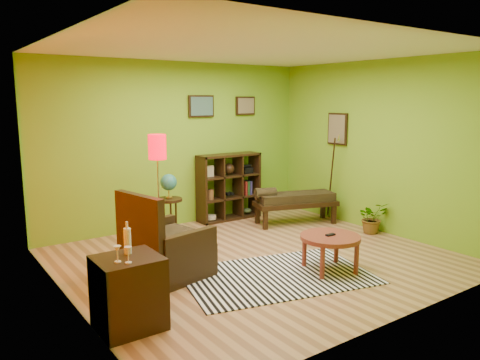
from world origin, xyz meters
TOP-DOWN VIEW (x-y plane):
  - ground at (0.00, 0.00)m, footprint 5.00×5.00m
  - room_shell at (-0.09, 0.01)m, footprint 5.04×4.54m
  - zebra_rug at (-0.19, -0.66)m, footprint 2.56×1.94m
  - coffee_table at (0.48, -0.90)m, footprint 0.76×0.76m
  - armchair at (-1.34, 0.14)m, footprint 1.05×1.05m
  - side_cabinet at (-2.20, -0.87)m, footprint 0.60×0.54m
  - floor_lamp at (-0.99, 0.97)m, footprint 0.26×0.26m
  - globe_table at (-0.51, 1.64)m, footprint 0.42×0.42m
  - cube_shelf at (0.91, 2.03)m, footprint 1.20×0.35m
  - bench at (1.64, 1.10)m, footprint 1.54×0.94m
  - potted_plant at (2.30, -0.08)m, footprint 0.61×0.64m

SIDE VIEW (x-z plane):
  - ground at x=0.00m, z-range 0.00..0.00m
  - zebra_rug at x=-0.19m, z-range 0.00..0.01m
  - potted_plant at x=2.30m, z-range 0.00..0.41m
  - armchair at x=-1.34m, z-range -0.21..0.87m
  - side_cabinet at x=-2.20m, z-range -0.15..0.87m
  - coffee_table at x=0.48m, z-range 0.16..0.65m
  - bench at x=1.64m, z-range 0.09..0.77m
  - cube_shelf at x=0.91m, z-range 0.00..1.20m
  - globe_table at x=-0.51m, z-range 0.26..1.28m
  - floor_lamp at x=-0.99m, z-range 0.53..2.22m
  - room_shell at x=-0.09m, z-range 0.39..3.21m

